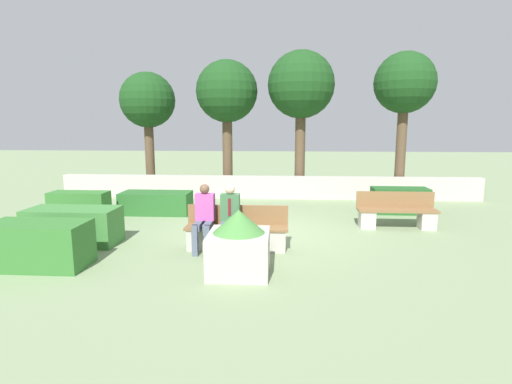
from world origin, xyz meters
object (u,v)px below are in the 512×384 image
(person_seated_man, at_px, (229,215))
(tree_center_right, at_px, (301,87))
(bench_left_side, at_px, (396,214))
(tree_rightmost, at_px, (405,86))
(person_seated_woman, at_px, (204,215))
(planter_corner_left, at_px, (239,244))
(tree_leftmost, at_px, (148,102))
(bench_front, at_px, (237,232))
(tree_center_left, at_px, (227,94))

(person_seated_man, relative_size, tree_center_right, 0.27)
(bench_left_side, bearing_deg, tree_rightmost, 80.97)
(person_seated_woman, distance_m, planter_corner_left, 1.48)
(planter_corner_left, xyz_separation_m, tree_center_right, (1.35, 7.68, 3.29))
(bench_left_side, height_order, tree_leftmost, tree_leftmost)
(bench_left_side, distance_m, person_seated_man, 4.41)
(bench_left_side, bearing_deg, tree_leftmost, 155.24)
(bench_front, height_order, tree_center_right, tree_center_right)
(person_seated_man, bearing_deg, tree_center_left, 97.99)
(bench_left_side, xyz_separation_m, tree_center_right, (-2.20, 4.39, 3.47))
(person_seated_man, distance_m, tree_leftmost, 8.38)
(bench_left_side, xyz_separation_m, person_seated_man, (-3.86, -2.09, 0.40))
(bench_front, xyz_separation_m, person_seated_woman, (-0.64, -0.15, 0.39))
(bench_front, xyz_separation_m, tree_leftmost, (-4.03, 6.80, 2.99))
(bench_front, bearing_deg, person_seated_man, -131.01)
(tree_leftmost, bearing_deg, tree_rightmost, -3.58)
(bench_left_side, height_order, person_seated_man, person_seated_man)
(bench_left_side, bearing_deg, tree_center_left, 143.45)
(person_seated_man, xyz_separation_m, planter_corner_left, (0.32, -1.21, -0.23))
(person_seated_woman, height_order, tree_center_left, tree_center_left)
(person_seated_man, relative_size, tree_center_left, 0.28)
(planter_corner_left, bearing_deg, tree_leftmost, 117.38)
(planter_corner_left, bearing_deg, tree_center_right, 80.06)
(person_seated_woman, bearing_deg, person_seated_man, 0.04)
(person_seated_woman, xyz_separation_m, tree_rightmost, (5.63, 6.38, 3.08))
(bench_left_side, xyz_separation_m, tree_center_left, (-4.80, 4.61, 3.27))
(tree_leftmost, bearing_deg, planter_corner_left, -62.62)
(tree_center_right, bearing_deg, person_seated_woman, -108.57)
(person_seated_man, height_order, person_seated_woman, person_seated_man)
(tree_center_left, bearing_deg, bench_front, -80.75)
(person_seated_man, bearing_deg, tree_rightmost, 51.27)
(planter_corner_left, distance_m, tree_leftmost, 9.61)
(tree_center_left, distance_m, tree_center_right, 2.62)
(bench_left_side, distance_m, tree_rightmost, 5.67)
(planter_corner_left, xyz_separation_m, tree_rightmost, (4.80, 7.59, 3.30))
(bench_front, xyz_separation_m, planter_corner_left, (0.19, -1.35, 0.17))
(bench_front, relative_size, tree_center_right, 0.41)
(person_seated_man, distance_m, tree_rightmost, 8.74)
(planter_corner_left, height_order, tree_center_left, tree_center_left)
(person_seated_woman, bearing_deg, planter_corner_left, -55.43)
(bench_front, bearing_deg, tree_leftmost, 120.65)
(planter_corner_left, distance_m, tree_center_left, 8.58)
(tree_center_right, bearing_deg, tree_center_left, 175.16)
(planter_corner_left, height_order, tree_leftmost, tree_leftmost)
(person_seated_man, bearing_deg, bench_left_side, 28.39)
(tree_center_left, bearing_deg, tree_center_right, -4.84)
(tree_center_left, xyz_separation_m, tree_rightmost, (6.06, -0.32, 0.21))
(bench_front, bearing_deg, bench_left_side, 27.46)
(bench_front, bearing_deg, person_seated_woman, -167.16)
(tree_center_right, bearing_deg, planter_corner_left, -99.94)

